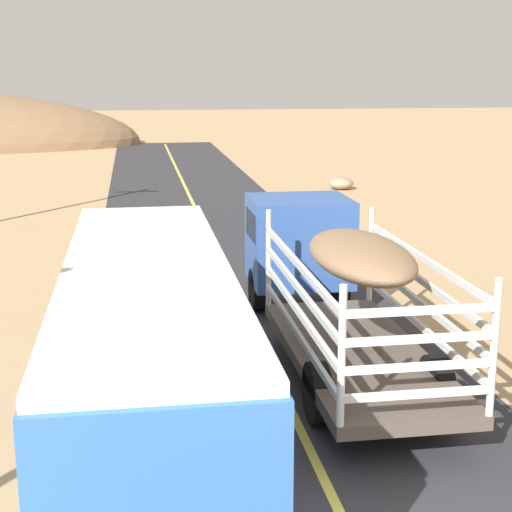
# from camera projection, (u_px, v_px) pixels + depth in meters

# --- Properties ---
(livestock_truck) EXTENTS (2.53, 9.70, 3.02)m
(livestock_truck) POSITION_uv_depth(u_px,v_px,m) (319.00, 261.00, 17.72)
(livestock_truck) COLOR #3359A5
(livestock_truck) RESTS_ON road_surface
(bus) EXTENTS (2.54, 10.00, 3.21)m
(bus) POSITION_uv_depth(u_px,v_px,m) (149.00, 354.00, 12.02)
(bus) COLOR #3872C6
(bus) RESTS_ON road_surface
(boulder_near_shoulder) EXTENTS (1.29, 1.30, 0.63)m
(boulder_near_shoulder) POSITION_uv_depth(u_px,v_px,m) (341.00, 183.00, 40.65)
(boulder_near_shoulder) COLOR gray
(boulder_near_shoulder) RESTS_ON ground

